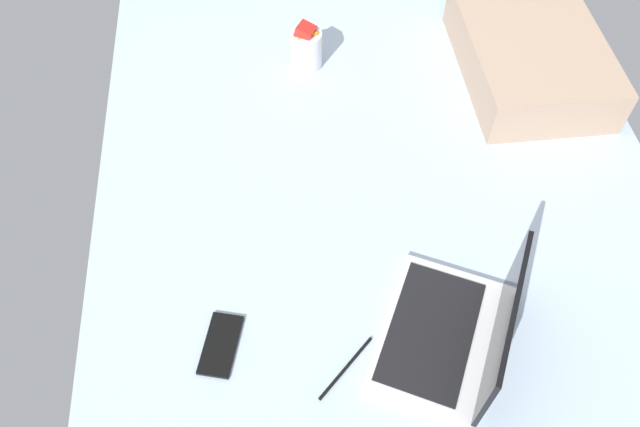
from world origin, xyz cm
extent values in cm
cube|color=silver|center=(0.00, 0.00, 9.00)|extent=(180.00, 140.00, 18.00)
cube|color=silver|center=(53.59, 5.19, 19.00)|extent=(39.82, 35.37, 2.00)
cube|color=black|center=(52.91, 3.85, 20.20)|extent=(33.55, 28.22, 0.40)
cube|color=black|center=(58.53, 15.01, 30.50)|extent=(29.93, 15.72, 21.00)
cylinder|color=silver|center=(-34.63, -13.85, 23.50)|extent=(9.00, 9.00, 11.00)
cube|color=red|center=(-34.45, -13.96, 21.51)|extent=(5.99, 6.50, 3.86)
cube|color=red|center=(-35.66, -13.12, 24.12)|extent=(8.41, 8.15, 7.25)
cube|color=orange|center=(-34.94, -13.51, 26.73)|extent=(8.00, 7.58, 6.61)
cube|color=red|center=(-34.74, -14.03, 29.34)|extent=(6.85, 7.21, 4.99)
cube|color=black|center=(50.41, -40.19, 18.40)|extent=(15.30, 10.28, 0.80)
cube|color=tan|center=(-24.33, 48.00, 24.50)|extent=(52.00, 36.00, 13.00)
cube|color=black|center=(58.29, -14.83, 18.30)|extent=(12.25, 12.64, 0.60)
camera|label=1|loc=(106.52, -25.49, 141.17)|focal=35.31mm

